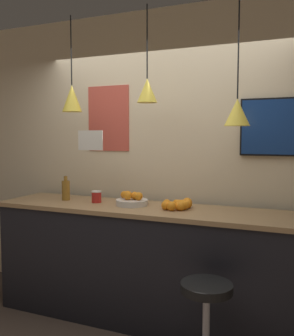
{
  "coord_description": "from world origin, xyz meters",
  "views": [
    {
      "loc": [
        1.28,
        -2.36,
        1.67
      ],
      "look_at": [
        0.0,
        0.68,
        1.39
      ],
      "focal_mm": 40.0,
      "sensor_mm": 36.0,
      "label": 1
    }
  ],
  "objects_px": {
    "bar_stool": "(206,312)",
    "mounted_tv": "(278,127)",
    "fruit_bowl": "(132,200)",
    "spread_jar": "(96,197)",
    "juice_bottle": "(66,190)"
  },
  "relations": [
    {
      "from": "bar_stool",
      "to": "mounted_tv",
      "type": "xyz_separation_m",
      "value": [
        0.37,
        0.97,
        1.29
      ]
    },
    {
      "from": "fruit_bowl",
      "to": "spread_jar",
      "type": "bearing_deg",
      "value": 179.71
    },
    {
      "from": "bar_stool",
      "to": "mounted_tv",
      "type": "distance_m",
      "value": 1.66
    },
    {
      "from": "bar_stool",
      "to": "spread_jar",
      "type": "relative_size",
      "value": 6.08
    },
    {
      "from": "fruit_bowl",
      "to": "spread_jar",
      "type": "xyz_separation_m",
      "value": [
        -0.37,
        0.0,
        0.01
      ]
    },
    {
      "from": "mounted_tv",
      "to": "spread_jar",
      "type": "bearing_deg",
      "value": -167.46
    },
    {
      "from": "spread_jar",
      "to": "mounted_tv",
      "type": "xyz_separation_m",
      "value": [
        1.6,
        0.36,
        0.65
      ]
    },
    {
      "from": "fruit_bowl",
      "to": "mounted_tv",
      "type": "height_order",
      "value": "mounted_tv"
    },
    {
      "from": "fruit_bowl",
      "to": "juice_bottle",
      "type": "xyz_separation_m",
      "value": [
        -0.72,
        0.0,
        0.06
      ]
    },
    {
      "from": "bar_stool",
      "to": "mounted_tv",
      "type": "relative_size",
      "value": 1.05
    },
    {
      "from": "bar_stool",
      "to": "juice_bottle",
      "type": "xyz_separation_m",
      "value": [
        -1.57,
        0.61,
        0.68
      ]
    },
    {
      "from": "bar_stool",
      "to": "spread_jar",
      "type": "xyz_separation_m",
      "value": [
        -1.23,
        0.61,
        0.63
      ]
    },
    {
      "from": "bar_stool",
      "to": "spread_jar",
      "type": "bearing_deg",
      "value": 153.39
    },
    {
      "from": "fruit_bowl",
      "to": "mounted_tv",
      "type": "xyz_separation_m",
      "value": [
        1.23,
        0.36,
        0.67
      ]
    },
    {
      "from": "spread_jar",
      "to": "fruit_bowl",
      "type": "bearing_deg",
      "value": -0.29
    }
  ]
}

